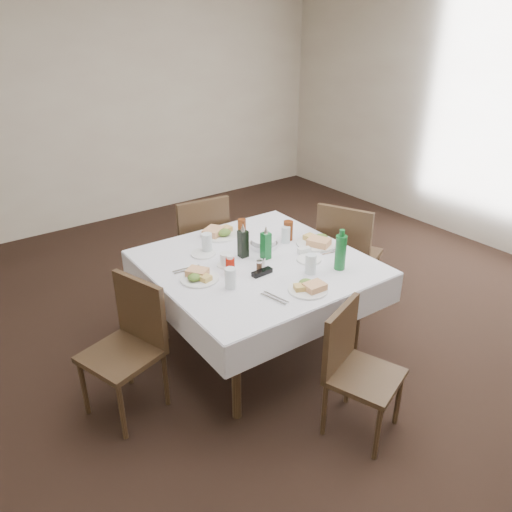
# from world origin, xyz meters

# --- Properties ---
(ground_plane) EXTENTS (7.00, 7.00, 0.00)m
(ground_plane) POSITION_xyz_m (0.00, 0.00, 0.00)
(ground_plane) COLOR black
(room_shell) EXTENTS (6.04, 7.04, 2.80)m
(room_shell) POSITION_xyz_m (0.00, 0.00, 1.71)
(room_shell) COLOR #C0AF99
(room_shell) RESTS_ON ground
(dining_table) EXTENTS (1.49, 1.49, 0.76)m
(dining_table) POSITION_xyz_m (-0.22, 0.22, 0.69)
(dining_table) COLOR #332112
(dining_table) RESTS_ON ground
(chair_north) EXTENTS (0.51, 0.51, 0.98)m
(chair_north) POSITION_xyz_m (-0.16, 1.14, 0.56)
(chair_north) COLOR #332112
(chair_north) RESTS_ON ground
(chair_south) EXTENTS (0.50, 0.50, 0.84)m
(chair_south) POSITION_xyz_m (-0.22, -0.76, 0.48)
(chair_south) COLOR #332112
(chair_south) RESTS_ON ground
(chair_east) EXTENTS (0.61, 0.61, 0.97)m
(chair_east) POSITION_xyz_m (0.75, 0.25, 0.56)
(chair_east) COLOR #332112
(chair_east) RESTS_ON ground
(chair_west) EXTENTS (0.53, 0.53, 0.89)m
(chair_west) POSITION_xyz_m (-1.21, 0.22, 0.51)
(chair_west) COLOR #332112
(chair_west) RESTS_ON ground
(meal_north) EXTENTS (0.31, 0.31, 0.07)m
(meal_north) POSITION_xyz_m (-0.20, 0.75, 0.79)
(meal_north) COLOR white
(meal_north) RESTS_ON dining_table
(meal_south) EXTENTS (0.26, 0.26, 0.06)m
(meal_south) POSITION_xyz_m (-0.20, -0.31, 0.78)
(meal_south) COLOR white
(meal_south) RESTS_ON dining_table
(meal_east) EXTENTS (0.31, 0.31, 0.07)m
(meal_east) POSITION_xyz_m (0.32, 0.17, 0.79)
(meal_east) COLOR white
(meal_east) RESTS_ON dining_table
(meal_west) EXTENTS (0.26, 0.26, 0.06)m
(meal_west) POSITION_xyz_m (-0.69, 0.23, 0.78)
(meal_west) COLOR white
(meal_west) RESTS_ON dining_table
(side_plate_a) EXTENTS (0.18, 0.18, 0.01)m
(side_plate_a) POSITION_xyz_m (-0.47, 0.54, 0.77)
(side_plate_a) COLOR white
(side_plate_a) RESTS_ON dining_table
(side_plate_b) EXTENTS (0.18, 0.18, 0.01)m
(side_plate_b) POSITION_xyz_m (0.09, 0.00, 0.77)
(side_plate_b) COLOR white
(side_plate_b) RESTS_ON dining_table
(water_n) EXTENTS (0.08, 0.08, 0.15)m
(water_n) POSITION_xyz_m (-0.43, 0.56, 0.83)
(water_n) COLOR silver
(water_n) RESTS_ON dining_table
(water_s) EXTENTS (0.07, 0.07, 0.14)m
(water_s) POSITION_xyz_m (-0.03, -0.14, 0.83)
(water_s) COLOR silver
(water_s) RESTS_ON dining_table
(water_e) EXTENTS (0.07, 0.07, 0.13)m
(water_e) POSITION_xyz_m (0.15, 0.35, 0.83)
(water_e) COLOR silver
(water_e) RESTS_ON dining_table
(water_w) EXTENTS (0.07, 0.07, 0.14)m
(water_w) POSITION_xyz_m (-0.58, 0.01, 0.83)
(water_w) COLOR silver
(water_w) RESTS_ON dining_table
(iced_tea_a) EXTENTS (0.07, 0.07, 0.14)m
(iced_tea_a) POSITION_xyz_m (-0.05, 0.65, 0.83)
(iced_tea_a) COLOR #652A0F
(iced_tea_a) RESTS_ON dining_table
(iced_tea_b) EXTENTS (0.07, 0.07, 0.15)m
(iced_tea_b) POSITION_xyz_m (0.20, 0.37, 0.84)
(iced_tea_b) COLOR #652A0F
(iced_tea_b) RESTS_ON dining_table
(bread_basket) EXTENTS (0.21, 0.21, 0.07)m
(bread_basket) POSITION_xyz_m (-0.04, 0.37, 0.79)
(bread_basket) COLOR silver
(bread_basket) RESTS_ON dining_table
(oil_cruet_dark) EXTENTS (0.06, 0.06, 0.26)m
(oil_cruet_dark) POSITION_xyz_m (-0.26, 0.34, 0.87)
(oil_cruet_dark) COLOR black
(oil_cruet_dark) RESTS_ON dining_table
(oil_cruet_green) EXTENTS (0.06, 0.06, 0.25)m
(oil_cruet_green) POSITION_xyz_m (-0.14, 0.22, 0.87)
(oil_cruet_green) COLOR #15652A
(oil_cruet_green) RESTS_ON dining_table
(ketchup_bottle) EXTENTS (0.06, 0.06, 0.13)m
(ketchup_bottle) POSITION_xyz_m (-0.48, 0.18, 0.82)
(ketchup_bottle) COLOR #A21205
(ketchup_bottle) RESTS_ON dining_table
(salt_shaker) EXTENTS (0.03, 0.03, 0.07)m
(salt_shaker) POSITION_xyz_m (-0.23, 0.12, 0.80)
(salt_shaker) COLOR white
(salt_shaker) RESTS_ON dining_table
(pepper_shaker) EXTENTS (0.04, 0.04, 0.09)m
(pepper_shaker) POSITION_xyz_m (-0.30, 0.08, 0.80)
(pepper_shaker) COLOR #452D1C
(pepper_shaker) RESTS_ON dining_table
(coffee_mug) EXTENTS (0.13, 0.13, 0.09)m
(coffee_mug) POSITION_xyz_m (-0.44, 0.29, 0.80)
(coffee_mug) COLOR white
(coffee_mug) RESTS_ON dining_table
(sunglasses) EXTENTS (0.15, 0.06, 0.03)m
(sunglasses) POSITION_xyz_m (-0.31, 0.03, 0.78)
(sunglasses) COLOR black
(sunglasses) RESTS_ON dining_table
(green_bottle) EXTENTS (0.08, 0.08, 0.29)m
(green_bottle) POSITION_xyz_m (0.17, -0.22, 0.89)
(green_bottle) COLOR #15652A
(green_bottle) RESTS_ON dining_table
(sugar_caddy) EXTENTS (0.10, 0.08, 0.05)m
(sugar_caddy) POSITION_xyz_m (0.13, 0.11, 0.79)
(sugar_caddy) COLOR white
(sugar_caddy) RESTS_ON dining_table
(cutlery_n) EXTENTS (0.04, 0.17, 0.01)m
(cutlery_n) POSITION_xyz_m (-0.08, 0.65, 0.77)
(cutlery_n) COLOR silver
(cutlery_n) RESTS_ON dining_table
(cutlery_s) EXTENTS (0.09, 0.21, 0.01)m
(cutlery_s) POSITION_xyz_m (-0.44, -0.27, 0.77)
(cutlery_s) COLOR silver
(cutlery_s) RESTS_ON dining_table
(cutlery_e) EXTENTS (0.18, 0.08, 0.01)m
(cutlery_e) POSITION_xyz_m (0.31, 0.00, 0.77)
(cutlery_e) COLOR silver
(cutlery_e) RESTS_ON dining_table
(cutlery_w) EXTENTS (0.20, 0.07, 0.01)m
(cutlery_w) POSITION_xyz_m (-0.69, 0.39, 0.77)
(cutlery_w) COLOR silver
(cutlery_w) RESTS_ON dining_table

